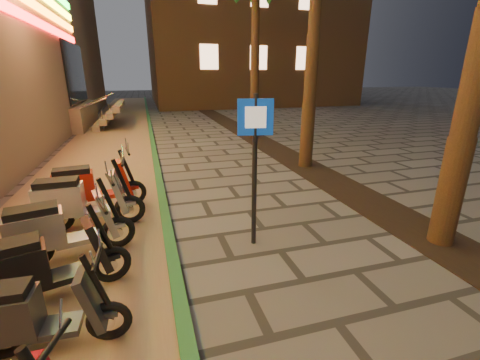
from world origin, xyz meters
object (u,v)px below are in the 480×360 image
object	(u,v)px
scooter_7	(57,229)
pedestrian_sign	(255,151)
scooter_6	(40,266)
scooter_8	(77,201)
scooter_5	(30,315)
scooter_9	(89,186)

from	to	relation	value
scooter_7	pedestrian_sign	bearing A→B (deg)	-19.87
scooter_6	scooter_8	distance (m)	2.09
scooter_5	scooter_6	size ratio (longest dim) A/B	0.90
scooter_6	scooter_7	size ratio (longest dim) A/B	0.96
scooter_5	scooter_7	xyz separation A→B (m)	(-0.13, 1.83, 0.08)
scooter_6	scooter_9	bearing A→B (deg)	70.07
pedestrian_sign	scooter_6	size ratio (longest dim) A/B	1.47
scooter_7	scooter_8	bearing A→B (deg)	70.79
scooter_6	scooter_9	distance (m)	2.95
pedestrian_sign	scooter_8	xyz separation A→B (m)	(-2.92, 1.40, -1.05)
scooter_5	scooter_8	size ratio (longest dim) A/B	0.83
scooter_8	scooter_7	bearing A→B (deg)	-96.22
scooter_6	scooter_8	world-z (taller)	scooter_8
scooter_5	scooter_7	size ratio (longest dim) A/B	0.86
pedestrian_sign	scooter_9	world-z (taller)	pedestrian_sign
scooter_5	scooter_8	distance (m)	2.93
pedestrian_sign	scooter_5	world-z (taller)	pedestrian_sign
scooter_7	scooter_8	xyz separation A→B (m)	(0.10, 1.10, 0.02)
scooter_6	scooter_8	xyz separation A→B (m)	(0.08, 2.09, 0.04)
pedestrian_sign	scooter_6	xyz separation A→B (m)	(-3.01, -0.68, -1.09)
pedestrian_sign	scooter_9	xyz separation A→B (m)	(-2.85, 2.26, -1.07)
pedestrian_sign	scooter_9	size ratio (longest dim) A/B	1.38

